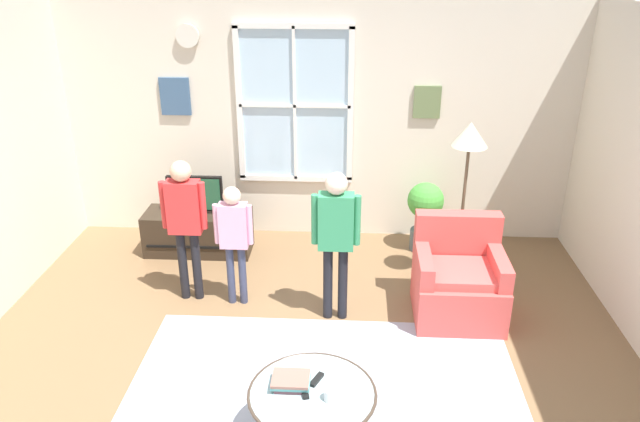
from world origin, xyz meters
name	(u,v)px	position (x,y,z in m)	size (l,w,h in m)	color
ground_plane	(297,389)	(0.00, 0.00, -0.01)	(6.05, 6.00, 0.02)	brown
back_wall	(317,120)	(-0.01, 2.76, 1.32)	(5.45, 0.17, 2.62)	beige
area_rug	(325,394)	(0.21, -0.05, 0.00)	(2.95, 1.92, 0.01)	#999EAD
tv_stand	(199,232)	(-1.25, 2.16, 0.23)	(1.12, 0.46, 0.45)	#2D2319
television	(195,194)	(-1.25, 2.16, 0.67)	(0.58, 0.08, 0.41)	#4C4C4C
armchair	(458,281)	(1.34, 1.10, 0.33)	(0.76, 0.74, 0.87)	#D14C47
coffee_table	(312,395)	(0.15, -0.54, 0.41)	(0.84, 0.84, 0.44)	#99B2B7
book_stack	(291,381)	(0.01, -0.49, 0.47)	(0.25, 0.19, 0.07)	brown
cup	(331,395)	(0.28, -0.61, 0.47)	(0.09, 0.09, 0.08)	white
remote_near_books	(317,379)	(0.18, -0.43, 0.44)	(0.04, 0.14, 0.02)	black
remote_near_cup	(305,391)	(0.10, -0.55, 0.44)	(0.04, 0.14, 0.02)	black
person_pink_shirt	(234,232)	(-0.65, 1.17, 0.72)	(0.35, 0.16, 1.15)	#333851
person_red_shirt	(185,215)	(-1.10, 1.23, 0.85)	(0.41, 0.19, 1.36)	black
person_green_shirt	(336,230)	(0.25, 0.98, 0.86)	(0.41, 0.19, 1.37)	black
potted_plant_by_window	(425,210)	(1.16, 2.35, 0.46)	(0.38, 0.38, 0.76)	#4C565B
floor_lamp	(469,151)	(1.41, 1.63, 1.36)	(0.32, 0.32, 1.63)	black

